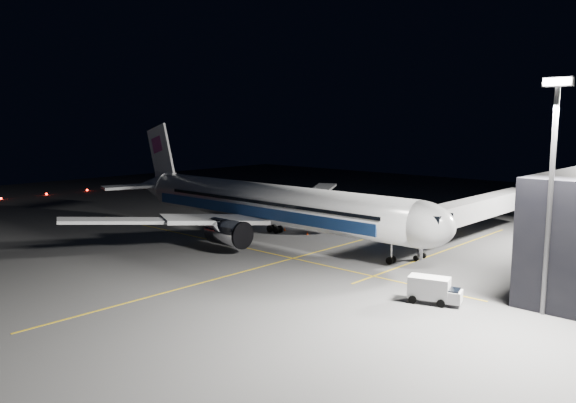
% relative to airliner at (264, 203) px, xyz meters
% --- Properties ---
extents(ground, '(200.00, 200.00, 0.00)m').
position_rel_airliner_xyz_m(ground, '(1.08, 0.00, -5.16)').
color(ground, '#4C4C4F').
rests_on(ground, ground).
extents(guide_line_main, '(0.25, 80.00, 0.01)m').
position_rel_airliner_xyz_m(guide_line_main, '(11.08, 0.00, -5.16)').
color(guide_line_main, gold).
rests_on(guide_line_main, ground).
extents(guide_line_cross, '(70.00, 0.25, 0.01)m').
position_rel_airliner_xyz_m(guide_line_cross, '(1.08, -6.00, -5.16)').
color(guide_line_cross, gold).
rests_on(guide_line_cross, ground).
extents(guide_line_side, '(0.25, 40.00, 0.01)m').
position_rel_airliner_xyz_m(guide_line_side, '(23.08, 10.00, -5.16)').
color(guide_line_side, gold).
rests_on(guide_line_side, ground).
extents(airliner, '(61.48, 54.22, 16.64)m').
position_rel_airliner_xyz_m(airliner, '(0.00, 0.00, 0.00)').
color(airliner, silver).
rests_on(airliner, ground).
extents(jet_bridge, '(3.60, 34.40, 6.30)m').
position_rel_airliner_xyz_m(jet_bridge, '(23.08, 18.06, -0.58)').
color(jet_bridge, '#B2B2B7').
rests_on(jet_bridge, ground).
extents(floodlight_mast_south, '(2.40, 0.67, 20.70)m').
position_rel_airliner_xyz_m(floodlight_mast_south, '(41.08, -6.01, 7.21)').
color(floodlight_mast_south, '#59595E').
rests_on(floodlight_mast_south, ground).
extents(taxiway_lights, '(0.44, 60.44, 0.44)m').
position_rel_airliner_xyz_m(taxiway_lights, '(-70.92, 0.00, -4.94)').
color(taxiway_lights, '#FF140A').
rests_on(taxiway_lights, ground).
extents(service_truck, '(5.20, 3.28, 2.49)m').
position_rel_airliner_xyz_m(service_truck, '(32.45, -9.84, -3.83)').
color(service_truck, silver).
rests_on(service_truck, ground).
extents(baggage_tug, '(2.45, 2.03, 1.69)m').
position_rel_airliner_xyz_m(baggage_tug, '(-2.52, 15.30, -4.39)').
color(baggage_tug, black).
rests_on(baggage_tug, ground).
extents(safety_cone_a, '(0.35, 0.35, 0.53)m').
position_rel_airliner_xyz_m(safety_cone_a, '(-1.44, 10.64, -4.90)').
color(safety_cone_a, red).
rests_on(safety_cone_a, ground).
extents(safety_cone_b, '(0.37, 0.37, 0.55)m').
position_rel_airliner_xyz_m(safety_cone_b, '(-1.64, 6.22, -4.89)').
color(safety_cone_b, red).
rests_on(safety_cone_b, ground).
extents(safety_cone_c, '(0.35, 0.35, 0.53)m').
position_rel_airliner_xyz_m(safety_cone_c, '(2.95, 6.28, -4.90)').
color(safety_cone_c, red).
rests_on(safety_cone_c, ground).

